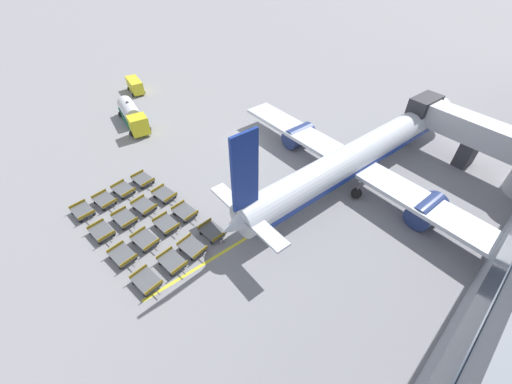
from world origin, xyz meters
TOP-DOWN VIEW (x-y plane):
  - ground_plane at (0.00, 0.00)m, footprint 500.00×500.00m
  - jet_bridge at (24.97, 15.60)m, footprint 17.59×6.18m
  - airplane at (14.72, 3.93)m, footprint 35.48×38.56m
  - fuel_tanker_primary at (-15.55, -8.69)m, footprint 9.67×4.68m
  - service_van at (-25.36, -2.94)m, footprint 4.99×3.02m
  - baggage_dolly_row_near_col_a at (-1.55, -21.98)m, footprint 3.13×1.88m
  - baggage_dolly_row_near_col_b at (2.59, -21.80)m, footprint 3.14×1.90m
  - baggage_dolly_row_near_col_c at (6.67, -21.67)m, footprint 3.16×1.95m
  - baggage_dolly_row_near_col_d at (10.60, -21.49)m, footprint 3.16×1.94m
  - baggage_dolly_row_mid_a_col_a at (-1.54, -19.58)m, footprint 3.17×1.96m
  - baggage_dolly_row_mid_a_col_b at (2.51, -19.34)m, footprint 3.15×1.91m
  - baggage_dolly_row_mid_a_col_c at (6.50, -19.30)m, footprint 3.17×1.96m
  - baggage_dolly_row_mid_a_col_d at (10.45, -18.84)m, footprint 3.14×1.90m
  - baggage_dolly_row_mid_b_col_a at (-1.75, -17.30)m, footprint 3.18×1.99m
  - baggage_dolly_row_mid_b_col_b at (2.24, -16.97)m, footprint 3.18×2.00m
  - baggage_dolly_row_mid_b_col_c at (6.17, -16.72)m, footprint 3.13×1.87m
  - baggage_dolly_row_mid_b_col_d at (10.38, -16.60)m, footprint 3.17×1.95m
  - baggage_dolly_row_far_col_a at (-1.81, -14.84)m, footprint 3.16×1.93m
  - baggage_dolly_row_far_col_b at (2.18, -14.44)m, footprint 3.18×1.99m
  - baggage_dolly_row_far_col_c at (6.03, -14.40)m, footprint 3.15×1.91m
  - baggage_dolly_row_far_col_d at (10.14, -14.06)m, footprint 3.12×1.85m
  - stand_guidance_stripe at (13.59, -4.17)m, footprint 4.08×37.04m

SIDE VIEW (x-z plane):
  - ground_plane at x=0.00m, z-range 0.00..0.00m
  - stand_guidance_stripe at x=13.59m, z-range 0.00..0.01m
  - baggage_dolly_row_near_col_a at x=-1.55m, z-range 0.02..0.94m
  - baggage_dolly_row_near_col_b at x=2.59m, z-range 0.02..0.94m
  - baggage_dolly_row_near_col_c at x=6.67m, z-range 0.02..0.94m
  - baggage_dolly_row_near_col_d at x=10.60m, z-range 0.02..0.94m
  - baggage_dolly_row_mid_a_col_a at x=-1.54m, z-range 0.02..0.94m
  - baggage_dolly_row_mid_a_col_b at x=2.51m, z-range 0.02..0.94m
  - baggage_dolly_row_mid_a_col_c at x=6.50m, z-range 0.02..0.94m
  - baggage_dolly_row_mid_a_col_d at x=10.45m, z-range 0.02..0.94m
  - baggage_dolly_row_mid_b_col_a at x=-1.75m, z-range 0.02..0.94m
  - baggage_dolly_row_mid_b_col_b at x=2.24m, z-range 0.02..0.94m
  - baggage_dolly_row_mid_b_col_c at x=6.17m, z-range 0.02..0.94m
  - baggage_dolly_row_mid_b_col_d at x=10.38m, z-range 0.02..0.94m
  - baggage_dolly_row_far_col_a at x=-1.81m, z-range 0.02..0.94m
  - baggage_dolly_row_far_col_b at x=2.18m, z-range 0.02..0.94m
  - baggage_dolly_row_far_col_c at x=6.03m, z-range 0.02..0.94m
  - baggage_dolly_row_far_col_d at x=10.14m, z-range 0.02..0.94m
  - service_van at x=-25.36m, z-range 0.09..2.36m
  - fuel_tanker_primary at x=-15.55m, z-range -0.19..2.81m
  - airplane at x=14.72m, z-range -3.19..8.86m
  - jet_bridge at x=24.97m, z-range 0.66..7.00m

